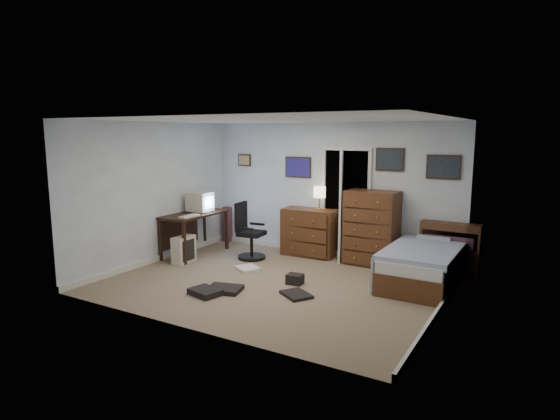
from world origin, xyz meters
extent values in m
cube|color=gray|center=(0.00, 0.00, -0.01)|extent=(5.00, 4.00, 0.02)
cube|color=black|center=(-2.20, 0.72, 0.78)|extent=(0.69, 1.42, 0.04)
cube|color=black|center=(-2.45, 0.06, 0.38)|extent=(0.06, 0.06, 0.76)
cube|color=black|center=(-1.90, 0.08, 0.38)|extent=(0.06, 0.06, 0.76)
cube|color=black|center=(-2.50, 1.36, 0.38)|extent=(0.06, 0.06, 0.76)
cube|color=black|center=(-1.95, 1.38, 0.38)|extent=(0.06, 0.06, 0.76)
cube|color=black|center=(-2.50, 0.71, 0.43)|extent=(0.08, 1.29, 0.54)
cube|color=beige|center=(-2.18, 0.87, 1.01)|extent=(0.42, 0.40, 0.36)
cube|color=#8CB2F2|center=(-1.97, 0.88, 1.01)|extent=(0.02, 0.30, 0.24)
cube|color=beige|center=(-2.18, 0.87, 0.81)|extent=(0.28, 0.28, 0.02)
cube|color=beige|center=(-2.02, 0.37, 0.82)|extent=(0.18, 0.43, 0.03)
cube|color=beige|center=(-2.00, 0.17, 0.24)|extent=(0.23, 0.46, 0.48)
cube|color=black|center=(-1.89, 0.17, 0.24)|extent=(0.02, 0.32, 0.37)
cylinder|color=black|center=(-1.09, 1.00, 0.03)|extent=(0.56, 0.56, 0.06)
cylinder|color=black|center=(-1.09, 1.00, 0.24)|extent=(0.06, 0.06, 0.39)
cube|color=black|center=(-1.09, 1.00, 0.48)|extent=(0.47, 0.47, 0.08)
cube|color=black|center=(-1.31, 0.98, 0.78)|extent=(0.10, 0.39, 0.54)
cube|color=black|center=(-1.07, 0.77, 0.61)|extent=(0.30, 0.08, 0.04)
cube|color=black|center=(-1.12, 1.23, 0.61)|extent=(0.30, 0.08, 0.04)
cube|color=maroon|center=(-2.32, 1.91, 0.37)|extent=(0.15, 0.15, 0.75)
cube|color=#59301C|center=(-0.29, 1.77, 0.45)|extent=(1.03, 0.56, 0.89)
cylinder|color=gold|center=(-0.09, 1.77, 0.90)|extent=(0.14, 0.14, 0.02)
cylinder|color=gold|center=(-0.09, 1.77, 1.04)|extent=(0.03, 0.03, 0.27)
cylinder|color=beige|center=(-0.09, 1.77, 1.23)|extent=(0.24, 0.24, 0.20)
cube|color=black|center=(0.35, 2.30, 1.00)|extent=(0.90, 0.60, 2.00)
cube|color=white|center=(-0.10, 1.97, 1.00)|extent=(0.06, 0.05, 2.00)
cube|color=white|center=(0.80, 1.97, 1.00)|extent=(0.06, 0.05, 2.00)
cube|color=white|center=(0.35, 1.97, 2.02)|extent=(0.96, 0.05, 0.06)
cube|color=white|center=(0.31, 1.86, 1.00)|extent=(0.31, 0.77, 2.00)
sphere|color=gold|center=(0.62, 1.71, 1.00)|extent=(0.06, 0.06, 0.06)
cube|color=#59301C|center=(0.94, 1.75, 0.66)|extent=(0.91, 0.56, 1.31)
cube|color=#59301C|center=(2.24, 1.88, 0.43)|extent=(0.95, 0.26, 0.85)
cube|color=black|center=(2.24, 1.80, 0.59)|extent=(0.88, 0.12, 0.28)
cube|color=maroon|center=(2.24, 1.80, 0.55)|extent=(0.76, 0.13, 0.21)
cube|color=#59301C|center=(2.00, 1.15, 0.17)|extent=(0.98, 1.94, 0.34)
cube|color=white|center=(2.00, 1.15, 0.43)|extent=(0.94, 1.90, 0.17)
cube|color=#6271B7|center=(2.00, 1.06, 0.53)|extent=(1.04, 1.65, 0.10)
cube|color=#6271B7|center=(1.49, 1.06, 0.27)|extent=(0.05, 1.65, 0.52)
cube|color=#6F9FB2|center=(2.01, 1.88, 0.57)|extent=(0.54, 0.37, 0.13)
cube|color=#331E11|center=(-1.90, 1.98, 1.75)|extent=(0.30, 0.03, 0.24)
cube|color=#966D51|center=(-1.90, 1.96, 1.75)|extent=(0.25, 0.01, 0.19)
cube|color=#331E11|center=(-0.65, 1.98, 1.65)|extent=(0.55, 0.03, 0.40)
cube|color=#1C0C55|center=(-0.65, 1.96, 1.65)|extent=(0.50, 0.01, 0.35)
cube|color=#331E11|center=(1.15, 1.98, 1.85)|extent=(0.50, 0.03, 0.40)
cube|color=black|center=(1.15, 1.96, 1.85)|extent=(0.45, 0.01, 0.35)
cube|color=#331E11|center=(2.05, 1.98, 1.75)|extent=(0.55, 0.03, 0.40)
cube|color=black|center=(2.05, 1.96, 1.75)|extent=(0.50, 0.01, 0.35)
cube|color=black|center=(-0.44, -0.71, 0.03)|extent=(0.58, 0.50, 0.07)
cube|color=black|center=(0.57, -0.36, 0.02)|extent=(0.55, 0.51, 0.04)
cube|color=black|center=(0.30, 0.11, 0.08)|extent=(0.26, 0.22, 0.15)
cube|color=silver|center=(-0.74, 0.35, 0.03)|extent=(0.50, 0.48, 0.05)
cube|color=black|center=(-0.58, -0.98, 0.04)|extent=(0.50, 0.42, 0.09)
camera|label=1|loc=(3.59, -6.00, 2.31)|focal=30.00mm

